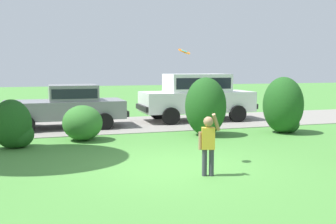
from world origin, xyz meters
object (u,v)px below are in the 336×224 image
parked_sedan (67,105)px  frisbee (184,51)px  parked_suv (197,95)px  child_thrower (208,141)px

parked_sedan → frisbee: (2.16, -6.47, 1.69)m
parked_suv → parked_sedan: bearing=-175.0°
child_thrower → frisbee: size_ratio=4.33×
parked_sedan → child_thrower: 7.95m
parked_sedan → child_thrower: size_ratio=3.42×
parked_suv → frisbee: frisbee is taller
parked_suv → child_thrower: size_ratio=3.67×
parked_suv → frisbee: (-3.04, -6.92, 1.46)m
child_thrower → frisbee: frisbee is taller
parked_suv → frisbee: bearing=-113.7°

